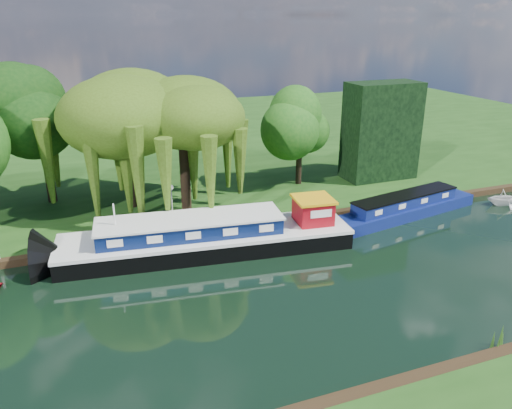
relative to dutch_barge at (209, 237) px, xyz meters
name	(u,v)px	position (x,y,z in m)	size (l,w,h in m)	color
ground	(207,307)	(-1.84, -6.10, -0.92)	(120.00, 120.00, 0.00)	black
far_bank	(124,145)	(-1.84, 27.90, -0.69)	(120.00, 52.00, 0.45)	#183E11
dutch_barge	(209,237)	(0.00, 0.00, 0.00)	(17.87, 5.93, 3.70)	black
narrowboat	(404,208)	(14.46, 0.42, -0.27)	(12.69, 4.31, 1.83)	navy
white_cruiser	(503,205)	(22.97, -0.31, -0.92)	(2.23, 2.58, 1.36)	silver
willow_left	(124,115)	(-3.53, 8.17, 6.19)	(7.65, 7.65, 9.17)	black
willow_right	(182,126)	(0.01, 6.02, 5.62)	(6.85, 6.85, 8.35)	black
tree_far_mid	(40,116)	(-8.96, 11.30, 5.91)	(5.66, 5.66, 9.25)	black
tree_far_right	(300,127)	(10.05, 8.68, 4.27)	(4.20, 4.20, 6.87)	black
conifer_hedge	(381,131)	(17.16, 7.90, 3.53)	(6.00, 3.00, 8.00)	black
lamppost	(171,193)	(-1.34, 4.40, 1.50)	(0.36, 0.36, 2.56)	silver
mooring_posts	(164,228)	(-2.34, 2.30, 0.03)	(19.16, 0.16, 1.00)	silver
reeds_near	(422,359)	(5.03, -13.68, -0.37)	(33.70, 1.50, 1.10)	#235516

